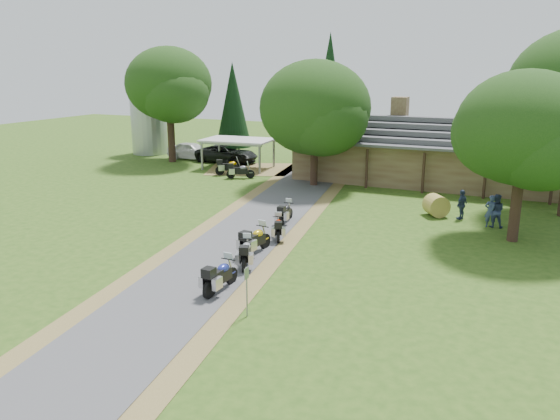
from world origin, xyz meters
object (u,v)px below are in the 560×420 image
at_px(car_dark_suv, 227,149).
at_px(car_white_sedan, 192,149).
at_px(motorcycle_row_c, 255,239).
at_px(hay_bale, 436,205).
at_px(lodge, 435,149).
at_px(motorcycle_row_d, 278,227).
at_px(carport, 238,154).
at_px(motorcycle_carport_a, 230,166).
at_px(motorcycle_row_b, 246,252).
at_px(motorcycle_row_a, 220,274).
at_px(motorcycle_carport_b, 241,170).
at_px(silo, 149,118).
at_px(motorcycle_row_e, 286,212).

bearing_deg(car_dark_suv, car_white_sedan, 90.36).
distance_m(motorcycle_row_c, hay_bale, 12.27).
relative_size(lodge, car_dark_suv, 3.42).
height_order(motorcycle_row_d, hay_bale, hay_bale).
height_order(car_white_sedan, car_dark_suv, car_dark_suv).
relative_size(carport, motorcycle_carport_a, 2.80).
height_order(carport, car_white_sedan, carport).
bearing_deg(motorcycle_row_b, lodge, -33.33).
distance_m(car_dark_suv, motorcycle_row_c, 25.25).
bearing_deg(hay_bale, carport, 153.67).
bearing_deg(motorcycle_row_c, car_white_sedan, 45.67).
distance_m(motorcycle_carport_a, hay_bale, 18.16).
bearing_deg(motorcycle_carport_a, car_white_sedan, 108.22).
height_order(motorcycle_row_a, motorcycle_carport_b, motorcycle_row_a).
distance_m(silo, motorcycle_row_d, 30.94).
bearing_deg(motorcycle_row_c, motorcycle_row_a, -164.24).
bearing_deg(motorcycle_carport_b, motorcycle_row_e, -76.56).
relative_size(motorcycle_carport_b, hay_bale, 1.55).
height_order(carport, motorcycle_row_e, carport).
bearing_deg(silo, carport, -17.22).
xyz_separation_m(lodge, motorcycle_row_a, (-4.24, -24.98, -1.76)).
bearing_deg(car_white_sedan, carport, -108.28).
bearing_deg(motorcycle_row_b, motorcycle_row_e, -12.38).
bearing_deg(car_white_sedan, motorcycle_row_c, -138.58).
relative_size(car_white_sedan, motorcycle_row_b, 3.13).
height_order(motorcycle_row_c, motorcycle_carport_b, motorcycle_row_c).
xyz_separation_m(car_dark_suv, motorcycle_row_e, (12.72, -15.94, -0.57)).
height_order(silo, motorcycle_carport_a, silo).
bearing_deg(silo, motorcycle_carport_b, -27.77).
relative_size(motorcycle_row_b, hay_bale, 1.54).
relative_size(motorcycle_row_b, motorcycle_row_d, 1.06).
distance_m(motorcycle_row_a, motorcycle_row_b, 2.88).
bearing_deg(motorcycle_carport_b, motorcycle_carport_a, 121.10).
xyz_separation_m(carport, car_dark_suv, (-2.39, 2.23, -0.06)).
relative_size(motorcycle_carport_a, motorcycle_carport_b, 1.07).
relative_size(silo, carport, 1.21).
distance_m(car_white_sedan, motorcycle_row_d, 25.71).
relative_size(lodge, silo, 3.03).
bearing_deg(motorcycle_carport_a, hay_bale, -54.62).
relative_size(carport, motorcycle_row_e, 3.17).
bearing_deg(motorcycle_row_c, car_dark_suv, 39.04).
bearing_deg(motorcycle_carport_b, car_white_sedan, 118.19).
distance_m(car_dark_suv, motorcycle_row_e, 20.40).
distance_m(lodge, motorcycle_row_b, 22.67).
height_order(motorcycle_row_e, motorcycle_carport_a, motorcycle_carport_a).
distance_m(motorcycle_row_a, hay_bale, 15.94).
relative_size(lodge, motorcycle_row_e, 11.67).
height_order(car_white_sedan, motorcycle_carport_b, car_white_sedan).
bearing_deg(silo, motorcycle_row_e, -37.96).
bearing_deg(car_dark_suv, motorcycle_carport_b, -140.31).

